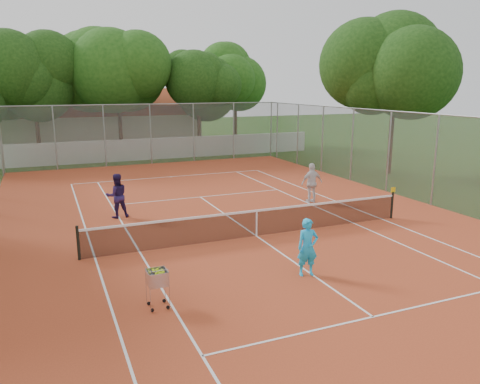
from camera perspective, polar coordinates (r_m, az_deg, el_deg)
name	(u,v)px	position (r m, az deg, el deg)	size (l,w,h in m)	color
ground	(256,237)	(16.56, 2.02, -5.46)	(120.00, 120.00, 0.00)	#1C3B10
court_pad	(256,236)	(16.56, 2.02, -5.43)	(18.00, 34.00, 0.02)	#B34422
court_lines	(256,236)	(16.55, 2.02, -5.38)	(10.98, 23.78, 0.01)	white
tennis_net	(257,223)	(16.41, 2.03, -3.77)	(11.88, 0.10, 0.98)	black
perimeter_fence	(257,181)	(16.04, 2.07, 1.34)	(18.00, 34.00, 4.00)	slate
boundary_wall	(145,149)	(34.20, -11.45, 5.13)	(26.00, 0.30, 1.50)	silver
clubhouse	(99,120)	(43.61, -16.81, 8.38)	(16.40, 9.00, 4.40)	beige
tropical_trees	(135,88)	(36.86, -12.71, 12.24)	(29.00, 19.00, 10.00)	#13330C
player_near	(308,247)	(13.15, 8.24, -6.68)	(0.59, 0.39, 1.63)	#1CB1F2
player_far_left	(117,196)	(19.25, -14.78, -0.45)	(0.87, 0.68, 1.79)	#251848
player_far_right	(312,183)	(21.27, 8.76, 1.10)	(1.06, 0.44, 1.80)	silver
ball_hopper	(158,287)	(11.46, -10.02, -11.39)	(0.50, 0.50, 1.03)	#B9B9C0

